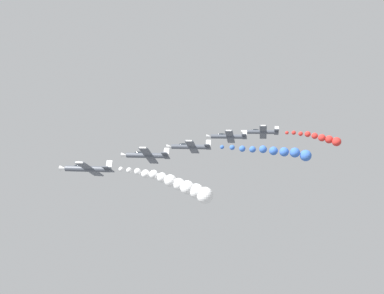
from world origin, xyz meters
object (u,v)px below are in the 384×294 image
at_px(airplane_lead, 87,169).
at_px(airplane_left_outer, 228,136).
at_px(airplane_right_inner, 190,147).
at_px(airplane_left_inner, 146,155).
at_px(airplane_right_outer, 261,132).

height_order(airplane_lead, airplane_left_outer, airplane_left_outer).
bearing_deg(airplane_lead, airplane_right_inner, -37.55).
distance_m(airplane_left_inner, airplane_right_outer, 39.44).
distance_m(airplane_left_inner, airplane_right_inner, 12.52).
height_order(airplane_lead, airplane_left_inner, airplane_left_inner).
bearing_deg(airplane_left_inner, airplane_right_outer, -36.94).
distance_m(airplane_left_inner, airplane_left_outer, 26.14).
relative_size(airplane_right_inner, airplane_left_outer, 1.00).
distance_m(airplane_lead, airplane_left_outer, 39.82).
xyz_separation_m(airplane_left_inner, airplane_right_outer, (31.37, -23.59, 3.87)).
bearing_deg(airplane_right_inner, airplane_lead, 142.45).
height_order(airplane_left_outer, airplane_right_outer, airplane_right_outer).
bearing_deg(airplane_left_inner, airplane_right_inner, -36.92).
bearing_deg(airplane_right_outer, airplane_left_outer, 141.52).
relative_size(airplane_left_outer, airplane_right_outer, 1.00).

